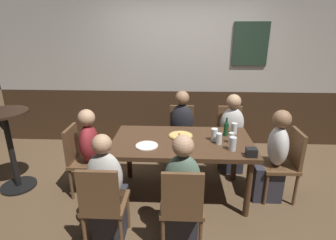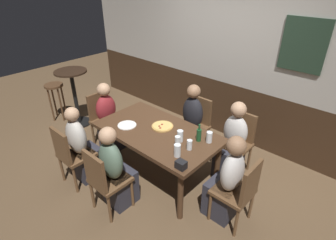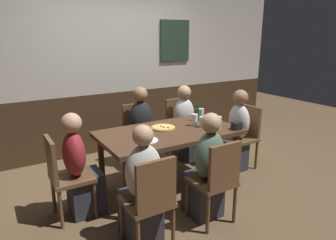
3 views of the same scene
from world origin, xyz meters
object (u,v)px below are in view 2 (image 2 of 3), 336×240
Objects in this scene: chair_mid_near at (104,179)px; chair_left_near at (71,153)px; chair_head_west at (103,117)px; person_mid_near at (116,173)px; person_left_near at (82,150)px; beer_glass_tall at (189,145)px; chair_mid_far at (197,122)px; chair_right_far at (238,139)px; tumbler_short at (178,142)px; person_mid_far at (190,127)px; person_right_far at (232,146)px; person_head_west at (109,122)px; pizza at (162,126)px; chair_head_east at (240,190)px; condiment_caddy at (181,165)px; bar_stool at (55,92)px; beer_bottle_green at (199,135)px; plate_white_large at (127,125)px; dining_table at (157,136)px; person_head_east at (227,184)px; pint_glass_pale at (177,151)px; pint_glass_amber at (209,138)px; tumbler_water at (180,137)px; side_bar_table at (75,94)px.

chair_mid_near is 1.00× the size of chair_left_near.
chair_head_west is 1.43m from person_mid_near.
person_left_near is (-0.73, 0.16, -0.03)m from chair_mid_near.
beer_glass_tall is (0.57, 0.83, 0.30)m from chair_mid_near.
chair_head_west is at bearing -144.76° from chair_mid_far.
chair_right_far is at bearing 47.59° from person_left_near.
tumbler_short is at bearing 28.79° from person_left_near.
person_mid_far is 1.04× the size of person_right_far.
person_head_west is 3.79× the size of pizza.
chair_mid_near and chair_head_east have the same top height.
condiment_caddy is (-0.01, -1.09, 0.31)m from person_right_far.
condiment_caddy is at bearing -90.56° from person_right_far.
chair_mid_far is at bearing 65.46° from person_left_near.
bar_stool is (-2.60, 0.78, 0.07)m from chair_mid_near.
person_left_near is at bearing -116.95° from person_mid_far.
person_left_near reaches higher than chair_head_west.
chair_left_near is at bearing -112.49° from chair_mid_far.
person_mid_far is 0.83m from beer_bottle_green.
dining_table is at bearing 24.21° from plate_white_large.
person_head_east reaches higher than chair_head_east.
chair_mid_near is at bearing -90.00° from chair_mid_far.
tumbler_short is (1.49, -0.08, 0.33)m from person_head_west.
person_right_far is 3.43m from bar_stool.
pizza is 1.15× the size of plate_white_large.
person_left_near is at bearing -152.61° from beer_glass_tall.
pizza is (-0.02, -0.76, 0.26)m from chair_mid_far.
person_right_far is at bearing 79.27° from pint_glass_pale.
person_mid_near reaches higher than person_left_near.
person_mid_near is at bearing -53.27° from plate_white_large.
chair_mid_near is at bearing -117.12° from beer_bottle_green.
person_right_far is at bearing 63.03° from person_mid_near.
tumbler_short is (0.42, -0.80, 0.31)m from person_mid_far.
person_head_east is 0.60m from beer_glass_tall.
person_left_near reaches higher than beer_bottle_green.
person_mid_far is at bearing 135.02° from beer_bottle_green.
chair_mid_near is at bearing -120.28° from pint_glass_amber.
chair_right_far and chair_head_east have the same top height.
chair_mid_near is at bearing -89.01° from pizza.
condiment_caddy is (1.11, -0.20, 0.04)m from plate_white_large.
chair_right_far is 0.98m from tumbler_water.
chair_right_far is at bearing 90.00° from person_right_far.
side_bar_table is (-2.15, 0.93, 0.12)m from chair_mid_near.
tumbler_short is 0.82m from plate_white_large.
side_bar_table reaches higher than pint_glass_pale.
chair_left_near is at bearing 180.00° from chair_mid_near.
beer_bottle_green reaches higher than dining_table.
person_mid_far is 1.02× the size of person_head_east.
chair_right_far is 2.27m from chair_left_near.
dining_table is 10.84× the size of pint_glass_pale.
chair_mid_near is at bearing -112.49° from chair_right_far.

